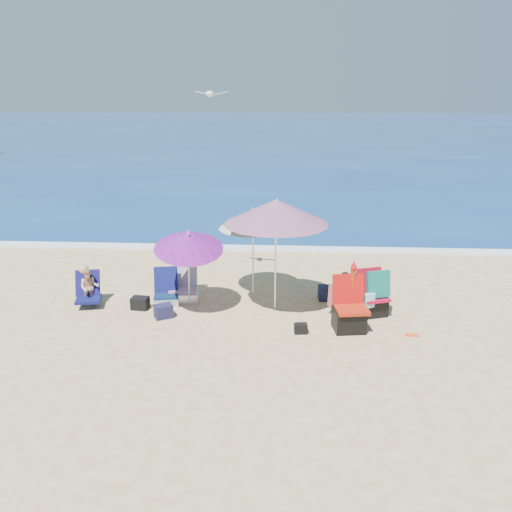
# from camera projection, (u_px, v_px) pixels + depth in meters

# --- Properties ---
(ground) EXTENTS (120.00, 120.00, 0.00)m
(ground) POSITION_uv_depth(u_px,v_px,m) (269.00, 329.00, 9.86)
(ground) COLOR #D8BC84
(ground) RESTS_ON ground
(sea) EXTENTS (120.00, 80.00, 0.12)m
(sea) POSITION_uv_depth(u_px,v_px,m) (285.00, 133.00, 52.70)
(sea) COLOR navy
(sea) RESTS_ON ground
(foam) EXTENTS (120.00, 0.50, 0.04)m
(foam) POSITION_uv_depth(u_px,v_px,m) (275.00, 249.00, 14.71)
(foam) COLOR white
(foam) RESTS_ON ground
(umbrella_turquoise) EXTENTS (2.49, 2.49, 2.30)m
(umbrella_turquoise) POSITION_uv_depth(u_px,v_px,m) (276.00, 212.00, 10.08)
(umbrella_turquoise) COLOR white
(umbrella_turquoise) RESTS_ON ground
(umbrella_striped) EXTENTS (1.72, 1.72, 1.91)m
(umbrella_striped) POSITION_uv_depth(u_px,v_px,m) (253.00, 219.00, 11.04)
(umbrella_striped) COLOR silver
(umbrella_striped) RESTS_ON ground
(umbrella_blue) EXTENTS (1.66, 1.70, 1.83)m
(umbrella_blue) POSITION_uv_depth(u_px,v_px,m) (189.00, 240.00, 10.14)
(umbrella_blue) COLOR silver
(umbrella_blue) RESTS_ON ground
(furled_umbrella) EXTENTS (0.13, 0.13, 1.26)m
(furled_umbrella) POSITION_uv_depth(u_px,v_px,m) (352.00, 290.00, 9.88)
(furled_umbrella) COLOR #A3280B
(furled_umbrella) RESTS_ON ground
(chair_navy) EXTENTS (0.60, 0.72, 0.70)m
(chair_navy) POSITION_uv_depth(u_px,v_px,m) (166.00, 294.00, 11.03)
(chair_navy) COLOR #0B203F
(chair_navy) RESTS_ON ground
(chair_rainbow) EXTENTS (0.67, 0.80, 0.80)m
(chair_rainbow) POSITION_uv_depth(u_px,v_px,m) (184.00, 288.00, 11.29)
(chair_rainbow) COLOR #E16C4F
(chair_rainbow) RESTS_ON ground
(camp_chair_left) EXTENTS (0.67, 0.68, 1.00)m
(camp_chair_left) POSITION_uv_depth(u_px,v_px,m) (349.00, 314.00, 9.78)
(camp_chair_left) COLOR #AA220C
(camp_chair_left) RESTS_ON ground
(camp_chair_right) EXTENTS (0.65, 0.69, 0.95)m
(camp_chair_right) POSITION_uv_depth(u_px,v_px,m) (373.00, 299.00, 10.39)
(camp_chair_right) COLOR #AD0C2C
(camp_chair_right) RESTS_ON ground
(person_center) EXTENTS (0.62, 0.54, 0.85)m
(person_center) POSITION_uv_depth(u_px,v_px,m) (344.00, 296.00, 10.35)
(person_center) COLOR tan
(person_center) RESTS_ON ground
(person_left) EXTENTS (0.63, 0.69, 0.89)m
(person_left) POSITION_uv_depth(u_px,v_px,m) (89.00, 287.00, 10.83)
(person_left) COLOR tan
(person_left) RESTS_ON ground
(bag_navy_a) EXTENTS (0.41, 0.37, 0.26)m
(bag_navy_a) POSITION_uv_depth(u_px,v_px,m) (163.00, 311.00, 10.34)
(bag_navy_a) COLOR #1B1A3A
(bag_navy_a) RESTS_ON ground
(bag_black_a) EXTENTS (0.36, 0.28, 0.25)m
(bag_black_a) POSITION_uv_depth(u_px,v_px,m) (140.00, 303.00, 10.75)
(bag_black_a) COLOR black
(bag_black_a) RESTS_ON ground
(bag_navy_b) EXTENTS (0.40, 0.31, 0.29)m
(bag_navy_b) POSITION_uv_depth(u_px,v_px,m) (328.00, 293.00, 11.21)
(bag_navy_b) COLOR #171E34
(bag_navy_b) RESTS_ON ground
(bag_black_b) EXTENTS (0.25, 0.19, 0.18)m
(bag_black_b) POSITION_uv_depth(u_px,v_px,m) (301.00, 328.00, 9.70)
(bag_black_b) COLOR black
(bag_black_b) RESTS_ON ground
(orange_item) EXTENTS (0.24, 0.12, 0.03)m
(orange_item) POSITION_uv_depth(u_px,v_px,m) (412.00, 335.00, 9.61)
(orange_item) COLOR #FF4F1A
(orange_item) RESTS_ON ground
(seagull) EXTENTS (0.72, 0.35, 0.12)m
(seagull) POSITION_uv_depth(u_px,v_px,m) (210.00, 94.00, 10.60)
(seagull) COLOR white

